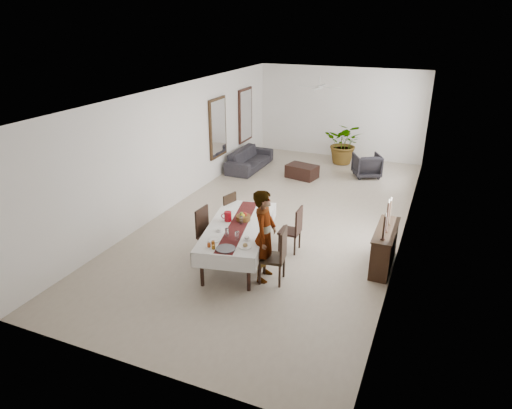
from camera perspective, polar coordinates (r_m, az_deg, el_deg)
The scene contains 88 objects.
floor at distance 11.87m, azimuth 3.30°, elevation -1.51°, with size 6.00×12.00×0.00m, color #B5A68F.
ceiling at distance 10.96m, azimuth 3.68°, elevation 13.95°, with size 6.00×12.00×0.02m, color white.
wall_back at distance 16.94m, azimuth 10.44°, elevation 11.20°, with size 6.00×0.02×3.20m, color white.
wall_front at distance 6.42m, azimuth -15.04°, elevation -8.60°, with size 6.00×0.02×3.20m, color white.
wall_left at distance 12.59m, azimuth -9.60°, elevation 7.36°, with size 0.02×12.00×3.20m, color white.
wall_right at distance 10.75m, azimuth 18.75°, elevation 3.83°, with size 0.02×12.00×3.20m, color white.
dining_table_top at distance 9.55m, azimuth -2.22°, elevation -2.77°, with size 1.04×2.49×0.05m, color black.
table_leg_fl at distance 8.83m, azimuth -6.79°, elevation -8.03°, with size 0.07×0.07×0.73m, color black.
table_leg_fr at distance 8.63m, azimuth -0.92°, elevation -8.65°, with size 0.07×0.07×0.73m, color black.
table_leg_bl at distance 10.85m, azimuth -3.19°, elevation -1.81°, with size 0.07×0.07×0.73m, color black.
table_leg_br at distance 10.69m, azimuth 1.58°, elevation -2.18°, with size 0.07×0.07×0.73m, color black.
tablecloth_top at distance 9.54m, azimuth -2.23°, elevation -2.60°, with size 1.22×2.67×0.01m, color white.
tablecloth_drape_left at distance 9.74m, azimuth -5.70°, elevation -3.11°, with size 0.01×2.67×0.31m, color white.
tablecloth_drape_right at distance 9.50m, azimuth 1.37°, elevation -3.71°, with size 0.01×2.67×0.31m, color silver.
tablecloth_drape_near at distance 8.46m, azimuth -4.19°, elevation -7.30°, with size 1.22×0.01×0.31m, color white.
tablecloth_drape_far at distance 10.79m, azimuth -0.68°, elevation -0.36°, with size 1.22×0.01×0.31m, color white.
table_runner at distance 9.53m, azimuth -2.23°, elevation -2.55°, with size 0.36×2.59×0.00m, color maroon.
red_pitcher at distance 9.68m, azimuth -3.53°, elevation -1.50°, with size 0.16×0.16×0.21m, color #9C0B14.
pitcher_handle at distance 9.70m, azimuth -4.04°, elevation -1.46°, with size 0.12×0.12×0.02m, color maroon.
wine_glass_near at distance 8.88m, azimuth -2.40°, elevation -3.93°, with size 0.07×0.07×0.18m, color white.
wine_glass_mid at distance 9.02m, azimuth -3.67°, elevation -3.52°, with size 0.07×0.07×0.18m, color silver.
wine_glass_far at distance 9.53m, azimuth -1.86°, elevation -1.98°, with size 0.07×0.07×0.18m, color white.
teacup_right at distance 8.91m, azimuth -1.15°, elevation -4.21°, with size 0.09×0.09×0.06m, color silver.
saucer_right at distance 8.93m, azimuth -1.15°, elevation -4.35°, with size 0.16×0.16×0.01m, color white.
teacup_left at distance 9.27m, azimuth -4.60°, elevation -3.17°, with size 0.09×0.09×0.06m, color white.
saucer_left at distance 9.28m, azimuth -4.59°, elevation -3.31°, with size 0.16×0.16×0.01m, color silver.
plate_near_right at distance 8.65m, azimuth -1.36°, elevation -5.28°, with size 0.25×0.25×0.02m, color white.
bread_near_right at distance 8.64m, azimuth -1.36°, elevation -5.11°, with size 0.09×0.09×0.09m, color tan.
plate_near_left at distance 8.93m, azimuth -5.27°, elevation -4.44°, with size 0.25×0.25×0.02m, color white.
plate_far_left at distance 10.11m, azimuth -3.36°, elevation -1.03°, with size 0.25×0.25×0.02m, color white.
serving_tray at distance 8.58m, azimuth -3.82°, elevation -5.54°, with size 0.37×0.37×0.02m, color #3C3D41.
jam_jar_a at distance 8.60m, azimuth -5.35°, elevation -5.32°, with size 0.07×0.07×0.08m, color #935C15.
jam_jar_b at distance 8.68m, azimuth -5.91°, elevation -5.07°, with size 0.07×0.07×0.08m, color #903C15.
jam_jar_c at distance 8.75m, azimuth -5.39°, elevation -4.79°, with size 0.07×0.07×0.08m, color #954B15.
fruit_basket at distance 9.73m, azimuth -1.60°, elevation -1.68°, with size 0.31×0.31×0.10m, color brown.
fruit_red at distance 9.71m, azimuth -1.40°, elevation -1.22°, with size 0.09×0.09×0.09m, color #A41910.
fruit_green at distance 9.74m, azimuth -1.81°, elevation -1.17°, with size 0.08×0.08×0.08m, color olive.
fruit_yellow at distance 9.65m, azimuth -1.67°, elevation -1.38°, with size 0.09×0.09×0.09m, color yellow.
chair_right_near_seat at distance 8.87m, azimuth 2.02°, elevation -6.70°, with size 0.48×0.48×0.05m, color black.
chair_right_near_leg_fl at distance 8.80m, azimuth 2.96°, elevation -8.97°, with size 0.05×0.05×0.48m, color black.
chair_right_near_leg_fr at distance 9.13m, azimuth 3.50°, elevation -7.72°, with size 0.05×0.05×0.48m, color black.
chair_right_near_leg_bl at distance 8.88m, azimuth 0.45°, elevation -8.64°, with size 0.05×0.05×0.48m, color black.
chair_right_near_leg_br at distance 9.21m, azimuth 1.08°, elevation -7.41°, with size 0.05×0.05×0.48m, color black.
chair_right_near_back at distance 8.67m, azimuth 3.46°, elevation -4.98°, with size 0.48×0.04×0.61m, color black.
chair_right_far_seat at distance 10.03m, azimuth 4.24°, elevation -3.38°, with size 0.44×0.44×0.05m, color black.
chair_right_far_leg_fl at distance 9.94m, azimuth 4.86°, elevation -5.22°, with size 0.04×0.04×0.43m, color black.
chair_right_far_leg_fr at distance 10.24m, azimuth 5.47°, elevation -4.35°, with size 0.04×0.04×0.43m, color black.
chair_right_far_leg_bl at distance 10.04m, azimuth 2.90°, elevation -4.87°, with size 0.04×0.04×0.43m, color black.
chair_right_far_leg_br at distance 10.34m, azimuth 3.57°, elevation -4.02°, with size 0.04×0.04×0.43m, color black.
chair_right_far_back at distance 9.85m, azimuth 5.39°, elevation -2.01°, with size 0.44×0.04×0.56m, color black.
chair_left_near_seat at distance 9.78m, azimuth -5.64°, elevation -3.95°, with size 0.46×0.46×0.05m, color black.
chair_left_near_leg_fl at distance 10.13m, azimuth -5.93°, elevation -4.60°, with size 0.05×0.05×0.46m, color black.
chair_left_near_leg_fr at distance 9.85m, azimuth -7.11°, elevation -5.50°, with size 0.05×0.05×0.46m, color black.
chair_left_near_leg_bl at distance 9.95m, azimuth -4.08°, elevation -5.07°, with size 0.05×0.05×0.46m, color black.
chair_left_near_leg_br at distance 9.67m, azimuth -5.22°, elevation -5.99°, with size 0.05×0.05×0.46m, color black.
chair_left_near_back at distance 9.75m, azimuth -6.76°, elevation -2.03°, with size 0.46×0.04×0.59m, color black.
chair_left_far_seat at distance 10.66m, azimuth -2.46°, elevation -1.75°, with size 0.43×0.43×0.05m, color black.
chair_left_far_leg_fl at distance 10.98m, azimuth -2.53°, elevation -2.35°, with size 0.04×0.04×0.43m, color black.
chair_left_far_leg_fr at distance 10.74m, azimuth -3.76°, elevation -2.97°, with size 0.04×0.04×0.43m, color black.
chair_left_far_leg_bl at distance 10.77m, azimuth -1.11°, elevation -2.84°, with size 0.04×0.04×0.43m, color black.
chair_left_far_leg_br at distance 10.53m, azimuth -2.33°, elevation -3.49°, with size 0.04×0.04×0.43m, color black.
chair_left_far_back at distance 10.66m, azimuth -3.28°, elevation -0.05°, with size 0.43×0.04×0.55m, color black.
woman at distance 8.77m, azimuth 1.07°, elevation -3.92°, with size 0.68×0.44×1.86m, color #9B9FA4.
sideboard_body at distance 9.75m, azimuth 15.72°, elevation -5.31°, with size 0.37×1.38×0.83m, color black.
sideboard_top at distance 9.57m, azimuth 15.99°, elevation -3.04°, with size 0.40×1.44×0.03m, color black.
candlestick_near_base at distance 9.10m, azimuth 15.57°, elevation -4.17°, with size 0.09×0.09×0.03m, color black.
candlestick_near_shaft at distance 9.00m, azimuth 15.73°, elevation -2.78°, with size 0.05×0.05×0.46m, color black.
candlestick_near_candle at distance 8.89m, azimuth 15.91°, elevation -1.22°, with size 0.03×0.03×0.07m, color beige.
candlestick_mid_base at distance 9.43m, azimuth 15.89°, elevation -3.23°, with size 0.09×0.09×0.03m, color black.
candlestick_mid_shaft at distance 9.30m, azimuth 16.10°, elevation -1.49°, with size 0.05×0.05×0.60m, color black.
candlestick_mid_candle at distance 9.18m, azimuth 16.32°, elevation 0.42°, with size 0.03×0.03×0.07m, color white.
candlestick_far_base at distance 9.77m, azimuth 16.20°, elevation -2.35°, with size 0.09×0.09×0.03m, color black.
candlestick_far_shaft at distance 9.66m, azimuth 16.37°, elevation -0.92°, with size 0.05×0.05×0.51m, color black.
candlestick_far_candle at distance 9.55m, azimuth 16.55°, elevation 0.68°, with size 0.03×0.03×0.07m, color beige.
sofa at distance 15.56m, azimuth -0.79°, elevation 5.71°, with size 2.21×0.86×0.65m, color #2D2A2F.
armchair at distance 15.13m, azimuth 13.68°, elevation 4.77°, with size 0.80×0.82×0.75m, color #262328.
coffee_table at distance 14.71m, azimuth 5.77°, elevation 4.13°, with size 0.94×0.63×0.42m, color black.
potted_plant at distance 16.27m, azimuth 11.03°, elevation 7.54°, with size 1.31×1.14×1.46m, color #335722.
mirror_frame_near at distance 14.41m, azimuth -4.81°, elevation 9.53°, with size 0.06×1.05×1.85m, color black.
mirror_glass_near at distance 14.40m, azimuth -4.68°, elevation 9.51°, with size 0.01×0.90×1.70m, color white.
mirror_frame_far at distance 16.26m, azimuth -1.35°, elevation 11.09°, with size 0.06×1.05×1.85m, color black.
mirror_glass_far at distance 16.25m, azimuth -1.24°, elevation 11.08°, with size 0.01×0.90×1.70m, color white.
fan_rod at distance 13.82m, azimuth 7.96°, elevation 15.15°, with size 0.04×0.04×0.20m, color silver.
fan_hub at distance 13.84m, azimuth 7.91°, elevation 14.33°, with size 0.16×0.16×0.08m, color silver.
fan_blade_n at distance 14.18m, azimuth 8.30°, elevation 14.50°, with size 0.10×0.55×0.01m, color white.
fan_blade_s at distance 13.51m, azimuth 7.50°, elevation 14.15°, with size 0.10×0.55×0.01m, color silver.
fan_blade_e at distance 13.76m, azimuth 9.36°, elevation 14.20°, with size 0.55×0.10×0.01m, color silver.
fan_blade_w at distance 13.94m, azimuth 6.48°, elevation 14.46°, with size 0.55×0.10×0.01m, color silver.
Camera 1 is at (3.57, -10.23, 4.84)m, focal length 32.00 mm.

